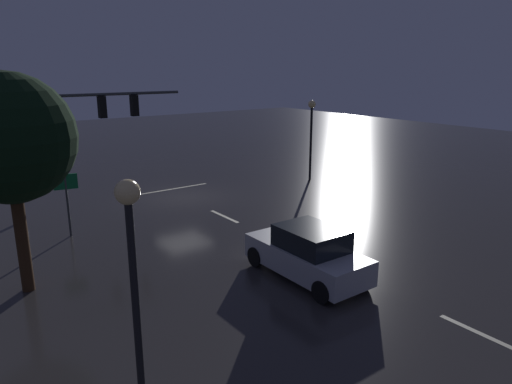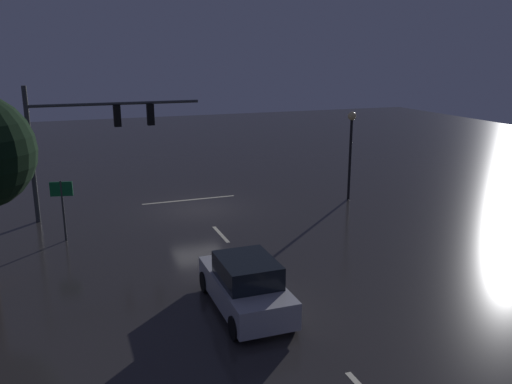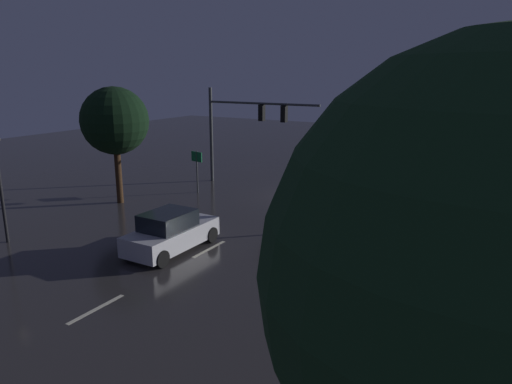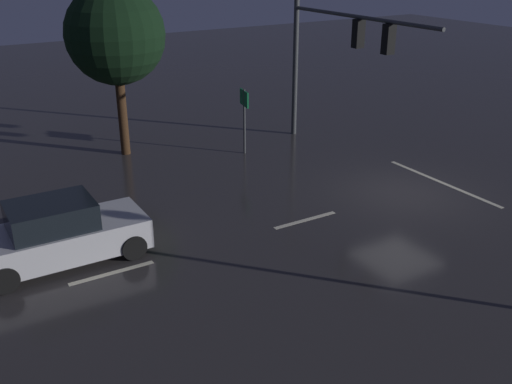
# 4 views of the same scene
# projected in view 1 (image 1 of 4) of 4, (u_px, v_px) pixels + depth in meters

# --- Properties ---
(ground_plane) EXTENTS (80.00, 80.00, 0.00)m
(ground_plane) POSITION_uv_depth(u_px,v_px,m) (183.00, 197.00, 24.36)
(ground_plane) COLOR #2D2B2B
(traffic_signal_assembly) EXTENTS (7.88, 0.47, 6.23)m
(traffic_signal_assembly) POSITION_uv_depth(u_px,v_px,m) (74.00, 121.00, 21.01)
(traffic_signal_assembly) COLOR #383A3D
(traffic_signal_assembly) RESTS_ON ground_plane
(lane_dash_far) EXTENTS (0.16, 2.20, 0.01)m
(lane_dash_far) POSITION_uv_depth(u_px,v_px,m) (224.00, 216.00, 21.25)
(lane_dash_far) COLOR beige
(lane_dash_far) RESTS_ON ground_plane
(lane_dash_mid) EXTENTS (0.16, 2.20, 0.01)m
(lane_dash_mid) POSITION_uv_depth(u_px,v_px,m) (316.00, 258.00, 16.59)
(lane_dash_mid) COLOR beige
(lane_dash_mid) RESTS_ON ground_plane
(lane_dash_near) EXTENTS (0.16, 2.20, 0.01)m
(lane_dash_near) POSITION_uv_depth(u_px,v_px,m) (480.00, 333.00, 11.93)
(lane_dash_near) COLOR beige
(lane_dash_near) RESTS_ON ground_plane
(stop_bar) EXTENTS (5.00, 0.16, 0.01)m
(stop_bar) POSITION_uv_depth(u_px,v_px,m) (167.00, 190.00, 25.82)
(stop_bar) COLOR beige
(stop_bar) RESTS_ON ground_plane
(car_approaching) EXTENTS (1.91, 4.37, 1.70)m
(car_approaching) POSITION_uv_depth(u_px,v_px,m) (308.00, 253.00, 14.97)
(car_approaching) COLOR #B7B7BC
(car_approaching) RESTS_ON ground_plane
(street_lamp_left_kerb) EXTENTS (0.44, 0.44, 4.68)m
(street_lamp_left_kerb) POSITION_uv_depth(u_px,v_px,m) (311.00, 124.00, 27.40)
(street_lamp_left_kerb) COLOR black
(street_lamp_left_kerb) RESTS_ON ground_plane
(street_lamp_right_kerb) EXTENTS (0.44, 0.44, 4.74)m
(street_lamp_right_kerb) POSITION_uv_depth(u_px,v_px,m) (132.00, 257.00, 8.17)
(street_lamp_right_kerb) COLOR black
(street_lamp_right_kerb) RESTS_ON ground_plane
(route_sign) EXTENTS (0.89, 0.24, 2.58)m
(route_sign) POSITION_uv_depth(u_px,v_px,m) (66.00, 191.00, 18.34)
(route_sign) COLOR #383A3D
(route_sign) RESTS_ON ground_plane
(tree_right_near) EXTENTS (3.70, 3.70, 6.48)m
(tree_right_near) POSITION_uv_depth(u_px,v_px,m) (8.00, 139.00, 13.08)
(tree_right_near) COLOR #382314
(tree_right_near) RESTS_ON ground_plane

